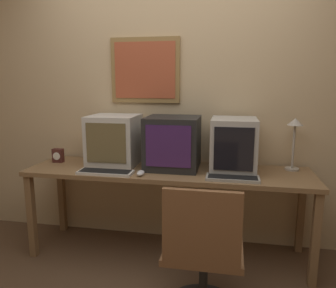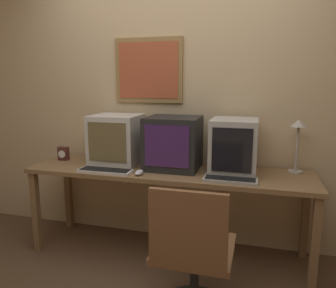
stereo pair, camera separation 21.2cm
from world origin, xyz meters
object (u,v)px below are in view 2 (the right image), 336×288
(keyboard_side, at_px, (230,179))
(mouse_near_keyboard, at_px, (139,172))
(monitor_left, at_px, (117,139))
(office_chair, at_px, (193,263))
(monitor_center, at_px, (173,143))
(keyboard_main, at_px, (105,171))
(desk_lamp, at_px, (298,134))
(monitor_right, at_px, (234,146))
(desk_clock, at_px, (63,154))

(keyboard_side, relative_size, mouse_near_keyboard, 3.70)
(monitor_left, distance_m, office_chair, 1.32)
(monitor_center, height_order, keyboard_main, monitor_center)
(mouse_near_keyboard, bearing_deg, desk_lamp, 18.48)
(mouse_near_keyboard, bearing_deg, keyboard_side, 2.38)
(mouse_near_keyboard, relative_size, office_chair, 0.12)
(monitor_right, height_order, desk_lamp, monitor_right)
(monitor_left, bearing_deg, monitor_center, -3.99)
(monitor_left, relative_size, desk_clock, 3.47)
(desk_clock, bearing_deg, monitor_center, 0.11)
(monitor_right, relative_size, keyboard_main, 0.98)
(monitor_left, bearing_deg, monitor_right, -2.23)
(monitor_right, bearing_deg, office_chair, -101.86)
(keyboard_side, xyz_separation_m, desk_lamp, (0.48, 0.37, 0.30))
(monitor_center, xyz_separation_m, mouse_near_keyboard, (-0.20, -0.27, -0.20))
(monitor_right, bearing_deg, keyboard_main, -164.57)
(monitor_left, height_order, monitor_center, monitor_center)
(monitor_right, xyz_separation_m, keyboard_side, (-0.00, -0.24, -0.20))
(keyboard_main, bearing_deg, monitor_right, 15.43)
(keyboard_side, bearing_deg, mouse_near_keyboard, -177.62)
(monitor_center, height_order, office_chair, monitor_center)
(mouse_near_keyboard, height_order, desk_lamp, desk_lamp)
(monitor_left, bearing_deg, desk_lamp, 3.35)
(keyboard_side, height_order, desk_lamp, desk_lamp)
(monitor_center, bearing_deg, mouse_near_keyboard, -127.08)
(monitor_center, xyz_separation_m, keyboard_side, (0.50, -0.24, -0.20))
(desk_clock, xyz_separation_m, desk_lamp, (2.02, 0.13, 0.25))
(keyboard_side, xyz_separation_m, mouse_near_keyboard, (-0.70, -0.03, 0.01))
(keyboard_main, relative_size, keyboard_side, 1.12)
(monitor_left, height_order, office_chair, monitor_left)
(monitor_left, distance_m, desk_clock, 0.54)
(monitor_center, distance_m, desk_clock, 1.06)
(keyboard_main, height_order, mouse_near_keyboard, mouse_near_keyboard)
(monitor_center, distance_m, keyboard_side, 0.59)
(desk_lamp, xyz_separation_m, office_chair, (-0.65, -0.92, -0.68))
(keyboard_side, height_order, desk_clock, desk_clock)
(monitor_center, relative_size, keyboard_side, 1.11)
(keyboard_main, distance_m, desk_lamp, 1.55)
(office_chair, bearing_deg, monitor_left, 135.84)
(monitor_left, xyz_separation_m, monitor_right, (1.02, -0.04, 0.00))
(monitor_right, distance_m, office_chair, 0.99)
(desk_lamp, distance_m, office_chair, 1.31)
(monitor_left, bearing_deg, mouse_near_keyboard, -43.77)
(keyboard_side, height_order, office_chair, office_chair)
(mouse_near_keyboard, bearing_deg, keyboard_main, -178.89)
(keyboard_main, bearing_deg, desk_lamp, 15.25)
(monitor_left, height_order, monitor_right, same)
(mouse_near_keyboard, bearing_deg, monitor_center, 52.92)
(desk_clock, bearing_deg, desk_lamp, 3.58)
(monitor_center, bearing_deg, desk_clock, -179.89)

